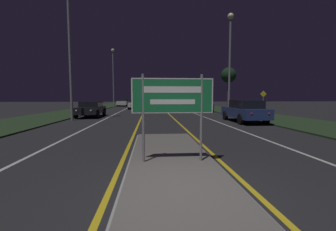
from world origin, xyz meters
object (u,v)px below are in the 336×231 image
at_px(car_approaching_0, 91,109).
at_px(car_receding_2, 169,103).
at_px(streetlight_right_near, 230,49).
at_px(streetlight_left_far, 113,69).
at_px(streetlight_left_near, 69,32).
at_px(warning_sign, 263,100).
at_px(car_approaching_2, 123,102).
at_px(car_receding_0, 245,111).
at_px(car_receding_3, 179,102).
at_px(highway_sign, 173,100).
at_px(car_approaching_1, 136,104).
at_px(car_receding_1, 202,105).

bearing_deg(car_approaching_0, car_receding_2, 62.70).
bearing_deg(streetlight_right_near, streetlight_left_far, 126.39).
bearing_deg(streetlight_left_near, streetlight_right_near, 11.67).
height_order(streetlight_right_near, warning_sign, streetlight_right_near).
bearing_deg(car_approaching_0, car_approaching_2, 90.00).
relative_size(car_receding_0, car_approaching_0, 1.09).
xyz_separation_m(streetlight_left_near, car_approaching_2, (0.63, 26.57, -5.76)).
bearing_deg(car_receding_3, streetlight_left_far, -138.33).
bearing_deg(car_approaching_0, streetlight_left_far, 92.61).
bearing_deg(streetlight_left_far, warning_sign, -47.09).
height_order(highway_sign, streetlight_right_near, streetlight_right_near).
distance_m(streetlight_left_near, car_receding_2, 21.91).
relative_size(streetlight_left_near, car_approaching_1, 2.39).
relative_size(streetlight_left_far, car_receding_0, 2.01).
bearing_deg(warning_sign, car_receding_2, 114.48).
xyz_separation_m(streetlight_left_far, car_receding_1, (12.42, -10.78, -5.59)).
height_order(streetlight_right_near, car_approaching_2, streetlight_right_near).
height_order(car_receding_1, car_approaching_1, car_approaching_1).
height_order(car_receding_0, car_approaching_0, car_receding_0).
height_order(highway_sign, car_approaching_2, highway_sign).
bearing_deg(car_receding_0, car_receding_2, 99.51).
bearing_deg(car_approaching_1, warning_sign, -46.25).
bearing_deg(car_approaching_0, streetlight_left_near, -101.91).
relative_size(streetlight_right_near, car_receding_3, 2.05).
relative_size(car_receding_1, car_approaching_1, 0.96).
xyz_separation_m(streetlight_left_near, car_receding_2, (8.96, 19.14, -5.78)).
height_order(streetlight_left_far, car_receding_1, streetlight_left_far).
height_order(streetlight_left_near, warning_sign, streetlight_left_near).
bearing_deg(highway_sign, streetlight_right_near, 65.26).
distance_m(car_receding_1, car_approaching_0, 13.50).
bearing_deg(car_approaching_0, car_receding_0, -23.00).
bearing_deg(car_approaching_1, streetlight_right_near, -55.09).
xyz_separation_m(car_receding_3, car_approaching_1, (-8.35, -15.52, 0.03)).
bearing_deg(streetlight_left_far, streetlight_left_near, -89.52).
distance_m(car_receding_2, car_approaching_2, 11.16).
height_order(streetlight_right_near, car_approaching_1, streetlight_right_near).
xyz_separation_m(streetlight_right_near, warning_sign, (3.33, 0.13, -4.64)).
distance_m(car_approaching_1, warning_sign, 18.30).
bearing_deg(car_receding_0, car_approaching_0, 157.00).
distance_m(streetlight_left_far, car_receding_2, 10.82).
height_order(streetlight_left_far, car_approaching_1, streetlight_left_far).
relative_size(car_receding_3, car_approaching_0, 1.02).
relative_size(car_receding_2, car_receding_3, 1.07).
height_order(streetlight_left_far, car_approaching_0, streetlight_left_far).
relative_size(car_receding_3, car_approaching_1, 0.97).
distance_m(streetlight_left_near, streetlight_left_far, 20.65).
distance_m(car_receding_2, car_receding_3, 12.81).
bearing_deg(car_approaching_1, car_receding_2, 30.72).
relative_size(streetlight_left_near, car_approaching_0, 2.53).
bearing_deg(car_receding_2, warning_sign, -65.52).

